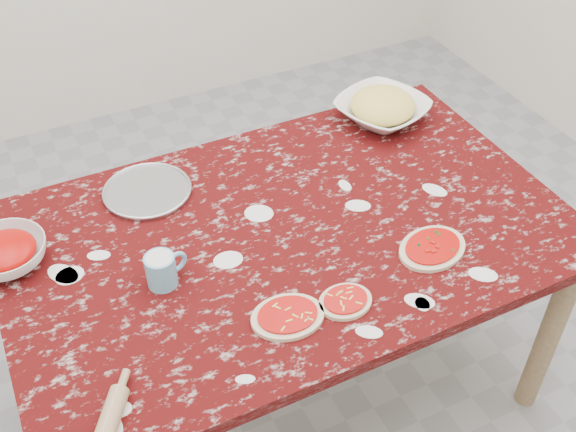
# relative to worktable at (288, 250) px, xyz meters

# --- Properties ---
(ground) EXTENTS (4.00, 4.00, 0.00)m
(ground) POSITION_rel_worktable_xyz_m (0.00, 0.00, -0.67)
(ground) COLOR gray
(worktable) EXTENTS (1.60, 1.00, 0.75)m
(worktable) POSITION_rel_worktable_xyz_m (0.00, 0.00, 0.00)
(worktable) COLOR #3C0707
(worktable) RESTS_ON ground
(pizza_tray) EXTENTS (0.35, 0.35, 0.01)m
(pizza_tray) POSITION_rel_worktable_xyz_m (-0.31, 0.33, 0.09)
(pizza_tray) COLOR #B2B2B7
(pizza_tray) RESTS_ON worktable
(sauce_bowl) EXTENTS (0.25, 0.25, 0.07)m
(sauce_bowl) POSITION_rel_worktable_xyz_m (-0.74, 0.21, 0.12)
(sauce_bowl) COLOR white
(sauce_bowl) RESTS_ON worktable
(cheese_bowl) EXTENTS (0.38, 0.38, 0.07)m
(cheese_bowl) POSITION_rel_worktable_xyz_m (0.54, 0.37, 0.12)
(cheese_bowl) COLOR white
(cheese_bowl) RESTS_ON worktable
(flour_mug) EXTENTS (0.12, 0.08, 0.09)m
(flour_mug) POSITION_rel_worktable_xyz_m (-0.38, -0.04, 0.13)
(flour_mug) COLOR #6AAFCF
(flour_mug) RESTS_ON worktable
(pizza_left) EXTENTS (0.21, 0.17, 0.02)m
(pizza_left) POSITION_rel_worktable_xyz_m (-0.15, -0.30, 0.09)
(pizza_left) COLOR beige
(pizza_left) RESTS_ON worktable
(pizza_mid) EXTENTS (0.14, 0.12, 0.02)m
(pizza_mid) POSITION_rel_worktable_xyz_m (0.01, -0.32, 0.09)
(pizza_mid) COLOR beige
(pizza_mid) RESTS_ON worktable
(pizza_right) EXTENTS (0.24, 0.20, 0.02)m
(pizza_right) POSITION_rel_worktable_xyz_m (0.32, -0.25, 0.09)
(pizza_right) COLOR beige
(pizza_right) RESTS_ON worktable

